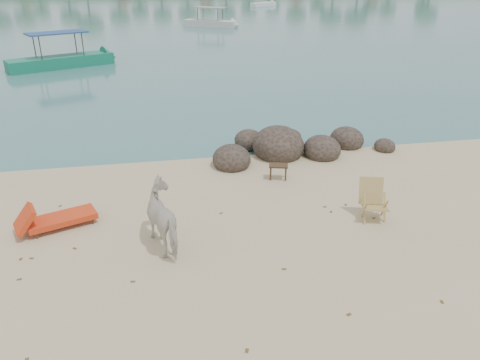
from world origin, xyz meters
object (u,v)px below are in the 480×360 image
object	(u,v)px
cow	(167,218)
side_table	(278,173)
boulders	(289,147)
boat_near	(58,38)
lounge_chair	(61,216)
deck_chair	(375,203)

from	to	relation	value
cow	side_table	distance (m)	4.56
boulders	boat_near	size ratio (longest dim) A/B	0.89
lounge_chair	deck_chair	size ratio (longest dim) A/B	2.00
boulders	deck_chair	distance (m)	4.85
cow	lounge_chair	bearing A→B (deg)	-48.31
boulders	side_table	size ratio (longest dim) A/B	11.56
cow	boat_near	xyz separation A→B (m)	(-5.66, 22.09, 1.02)
side_table	boat_near	size ratio (longest dim) A/B	0.08
side_table	boat_near	world-z (taller)	boat_near
boulders	lounge_chair	size ratio (longest dim) A/B	3.18
boat_near	lounge_chair	bearing A→B (deg)	-106.88
deck_chair	boat_near	bearing A→B (deg)	131.85
boat_near	boulders	bearing A→B (deg)	-85.41
boulders	cow	size ratio (longest dim) A/B	3.80
boulders	side_table	xyz separation A→B (m)	(-0.88, -1.96, -0.02)
lounge_chair	boat_near	distance (m)	21.06
boulders	side_table	world-z (taller)	boulders
boulders	boat_near	world-z (taller)	boat_near
deck_chair	boulders	bearing A→B (deg)	115.59
boat_near	deck_chair	bearing A→B (deg)	-89.35
side_table	deck_chair	bearing A→B (deg)	-42.80
side_table	deck_chair	world-z (taller)	deck_chair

